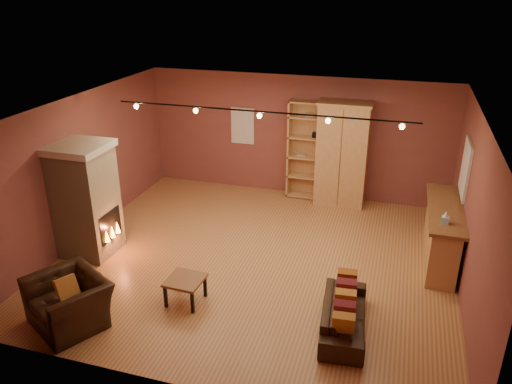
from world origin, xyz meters
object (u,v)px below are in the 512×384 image
(armoire, at_px, (342,154))
(armchair, at_px, (68,294))
(loveseat, at_px, (345,310))
(bar_counter, at_px, (441,234))
(fireplace, at_px, (86,200))
(bookcase, at_px, (309,149))
(coffee_table, at_px, (185,282))

(armoire, xyz_separation_m, armchair, (-3.22, -5.50, -0.69))
(loveseat, bearing_deg, armoire, 4.19)
(bar_counter, bearing_deg, fireplace, -166.14)
(loveseat, height_order, armchair, armchair)
(bookcase, distance_m, coffee_table, 4.88)
(bar_counter, relative_size, loveseat, 1.37)
(coffee_table, bearing_deg, armoire, 68.33)
(armchair, bearing_deg, loveseat, 43.78)
(armoire, xyz_separation_m, bar_counter, (2.09, -2.01, -0.64))
(coffee_table, bearing_deg, loveseat, 1.18)
(bar_counter, xyz_separation_m, loveseat, (-1.40, -2.46, -0.20))
(armoire, height_order, loveseat, armoire)
(fireplace, xyz_separation_m, loveseat, (4.84, -0.92, -0.73))
(armoire, bearing_deg, armchair, -120.39)
(fireplace, distance_m, armchair, 2.23)
(bookcase, xyz_separation_m, armchair, (-2.44, -5.67, -0.67))
(bookcase, xyz_separation_m, armoire, (0.78, -0.18, 0.02))
(bookcase, distance_m, loveseat, 4.95)
(bar_counter, relative_size, coffee_table, 3.81)
(bar_counter, xyz_separation_m, armchair, (-5.32, -3.48, -0.05))
(bookcase, height_order, armoire, armoire)
(fireplace, height_order, coffee_table, fireplace)
(bookcase, bearing_deg, bar_counter, -37.29)
(bar_counter, distance_m, loveseat, 2.84)
(fireplace, bearing_deg, bookcase, 47.93)
(fireplace, xyz_separation_m, armoire, (4.15, 3.55, 0.12))
(fireplace, distance_m, armoire, 5.46)
(bookcase, bearing_deg, loveseat, -72.39)
(armchair, distance_m, coffee_table, 1.73)
(loveseat, bearing_deg, coffee_table, 86.52)
(armchair, bearing_deg, bookcase, 95.88)
(bookcase, bearing_deg, coffee_table, -102.21)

